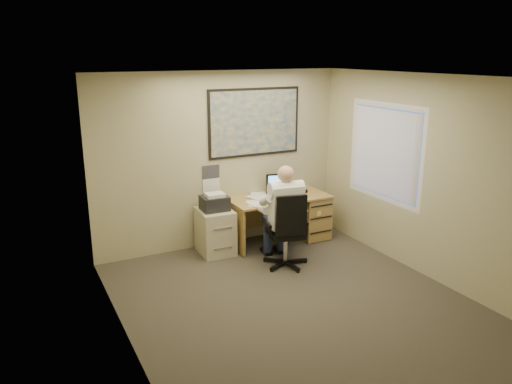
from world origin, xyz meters
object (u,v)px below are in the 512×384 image
person (285,216)px  desk (296,212)px  filing_cabinet (215,227)px  office_chair (288,245)px

person → desk: bearing=57.7°
filing_cabinet → office_chair: 1.18m
filing_cabinet → person: bearing=-47.4°
office_chair → person: 0.41m
desk → person: bearing=-130.2°
desk → filing_cabinet: desk is taller
office_chair → person: (-0.01, 0.08, 0.41)m
filing_cabinet → office_chair: size_ratio=0.86×
desk → filing_cabinet: (-1.42, 0.01, -0.03)m
filing_cabinet → person: size_ratio=0.65×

